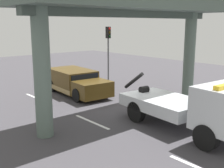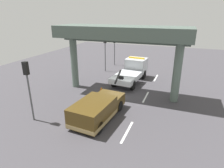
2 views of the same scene
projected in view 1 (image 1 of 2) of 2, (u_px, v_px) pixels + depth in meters
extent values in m
cube|color=#423F44|center=(130.00, 112.00, 15.21)|extent=(60.00, 40.00, 0.10)
cube|color=silver|center=(36.00, 98.00, 18.04)|extent=(2.60, 0.16, 0.01)
cube|color=silver|center=(92.00, 122.00, 13.58)|extent=(2.60, 0.16, 0.01)
cube|color=silver|center=(164.00, 103.00, 13.44)|extent=(4.01, 2.68, 0.55)
cube|color=maroon|center=(180.00, 101.00, 14.16)|extent=(3.64, 0.29, 0.20)
cylinder|color=black|center=(134.00, 81.00, 15.02)|extent=(1.42, 0.28, 1.07)
cylinder|color=black|center=(144.00, 90.00, 14.45)|extent=(0.39, 0.48, 0.36)
cylinder|color=black|center=(206.00, 137.00, 10.46)|extent=(1.02, 0.39, 1.00)
cylinder|color=black|center=(166.00, 104.00, 14.74)|extent=(1.02, 0.39, 1.00)
cylinder|color=black|center=(136.00, 112.00, 13.53)|extent=(1.02, 0.39, 1.00)
cube|color=#4C3814|center=(72.00, 79.00, 19.33)|extent=(3.61, 2.45, 1.35)
cube|color=#4C3814|center=(92.00, 89.00, 17.33)|extent=(1.88, 2.23, 0.95)
cube|color=black|center=(85.00, 79.00, 17.89)|extent=(0.20, 1.94, 0.59)
cube|color=#9E8451|center=(72.00, 86.00, 19.43)|extent=(3.63, 2.47, 0.28)
cylinder|color=black|center=(104.00, 91.00, 18.06)|extent=(0.86, 0.34, 0.84)
cylinder|color=black|center=(77.00, 95.00, 16.95)|extent=(0.86, 0.34, 0.84)
cylinder|color=black|center=(77.00, 82.00, 20.73)|extent=(0.86, 0.34, 0.84)
cylinder|color=black|center=(53.00, 86.00, 19.62)|extent=(0.86, 0.34, 0.84)
cylinder|color=#596B60|center=(189.00, 56.00, 17.80)|extent=(0.70, 0.70, 5.26)
cylinder|color=#596B60|center=(42.00, 74.00, 11.38)|extent=(0.70, 0.70, 5.26)
cube|color=#3E4A43|center=(133.00, 14.00, 14.08)|extent=(0.50, 11.69, 0.36)
cylinder|color=#515456|center=(108.00, 60.00, 22.79)|extent=(0.12, 0.12, 3.49)
cube|color=black|center=(108.00, 32.00, 22.34)|extent=(0.28, 0.32, 0.90)
sphere|color=red|center=(109.00, 29.00, 22.15)|extent=(0.18, 0.18, 0.18)
sphere|color=#3A2D06|center=(109.00, 33.00, 22.22)|extent=(0.18, 0.18, 0.18)
sphere|color=black|center=(109.00, 36.00, 22.28)|extent=(0.18, 0.18, 0.18)
cone|color=orange|center=(144.00, 98.00, 16.70)|extent=(0.48, 0.48, 0.64)
cube|color=black|center=(144.00, 103.00, 16.76)|extent=(0.54, 0.54, 0.03)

